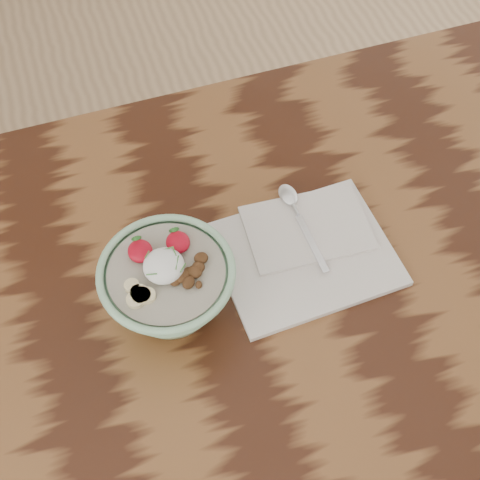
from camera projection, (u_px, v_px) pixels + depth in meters
The scene contains 4 objects.
table at pixel (223, 352), 98.92cm from camera, with size 160.00×90.00×75.00cm.
breakfast_bowl at pixel (169, 286), 87.53cm from camera, with size 17.83×17.83×12.09cm.
napkin at pixel (305, 249), 97.21cm from camera, with size 25.40×20.95×1.52cm.
spoon at pixel (294, 206), 99.91cm from camera, with size 2.87×16.52×0.86cm.
Camera 1 is at (-10.63, -39.61, 157.29)cm, focal length 50.00 mm.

